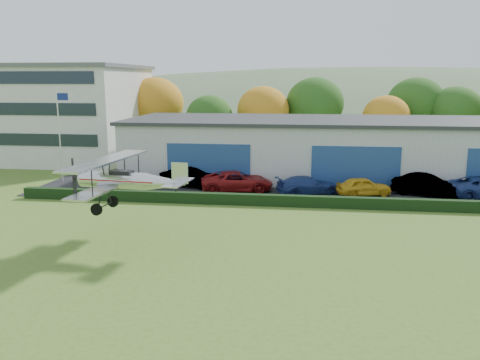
# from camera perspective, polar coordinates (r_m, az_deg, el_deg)

# --- Properties ---
(ground) EXTENTS (300.00, 300.00, 0.00)m
(ground) POSITION_cam_1_polar(r_m,az_deg,el_deg) (19.93, 4.30, -14.77)
(ground) COLOR #426921
(ground) RESTS_ON ground
(apron) EXTENTS (48.00, 9.00, 0.05)m
(apron) POSITION_cam_1_polar(r_m,az_deg,el_deg) (39.89, 10.34, -1.39)
(apron) COLOR black
(apron) RESTS_ON ground
(hedge) EXTENTS (46.00, 0.60, 0.80)m
(hedge) POSITION_cam_1_polar(r_m,az_deg,el_deg) (35.14, 10.73, -2.53)
(hedge) COLOR black
(hedge) RESTS_ON ground
(hangar) EXTENTS (40.60, 12.60, 5.30)m
(hangar) POSITION_cam_1_polar(r_m,az_deg,el_deg) (46.42, 12.53, 3.63)
(hangar) COLOR #B2B7BC
(hangar) RESTS_ON ground
(office_block) EXTENTS (20.60, 15.60, 10.40)m
(office_block) POSITION_cam_1_polar(r_m,az_deg,el_deg) (60.34, -21.31, 7.33)
(office_block) COLOR silver
(office_block) RESTS_ON ground
(flagpole) EXTENTS (1.05, 0.10, 8.00)m
(flagpole) POSITION_cam_1_polar(r_m,az_deg,el_deg) (45.12, -20.06, 5.71)
(flagpole) COLOR silver
(flagpole) RESTS_ON ground
(tree_belt) EXTENTS (75.70, 13.22, 10.12)m
(tree_belt) POSITION_cam_1_polar(r_m,az_deg,el_deg) (58.56, 7.53, 8.30)
(tree_belt) COLOR #3D2614
(tree_belt) RESTS_ON ground
(distant_hills) EXTENTS (430.00, 196.00, 56.00)m
(distant_hills) POSITION_cam_1_polar(r_m,az_deg,el_deg) (159.44, 5.54, 3.61)
(distant_hills) COLOR #4C6642
(distant_hills) RESTS_ON ground
(car_0) EXTENTS (5.10, 3.36, 1.62)m
(car_0) POSITION_cam_1_polar(r_m,az_deg,el_deg) (40.81, -13.59, -0.04)
(car_0) COLOR gray
(car_0) RESTS_ON apron
(car_1) EXTENTS (5.22, 2.85, 1.63)m
(car_1) POSITION_cam_1_polar(r_m,az_deg,el_deg) (41.08, -5.79, 0.32)
(car_1) COLOR gray
(car_1) RESTS_ON apron
(car_2) EXTENTS (6.17, 3.82, 1.60)m
(car_2) POSITION_cam_1_polar(r_m,az_deg,el_deg) (39.35, -0.34, -0.15)
(car_2) COLOR maroon
(car_2) RESTS_ON apron
(car_3) EXTENTS (5.19, 3.61, 1.39)m
(car_3) POSITION_cam_1_polar(r_m,az_deg,el_deg) (38.79, 7.75, -0.58)
(car_3) COLOR navy
(car_3) RESTS_ON apron
(car_4) EXTENTS (4.42, 2.64, 1.41)m
(car_4) POSITION_cam_1_polar(r_m,az_deg,el_deg) (39.11, 14.10, -0.71)
(car_4) COLOR gold
(car_4) RESTS_ON apron
(car_5) EXTENTS (5.32, 3.46, 1.66)m
(car_5) POSITION_cam_1_polar(r_m,az_deg,el_deg) (40.41, 20.72, -0.55)
(car_5) COLOR gray
(car_5) RESTS_ON apron
(biplane) EXTENTS (6.61, 7.59, 2.83)m
(biplane) POSITION_cam_1_polar(r_m,az_deg,el_deg) (26.70, -13.32, 0.13)
(biplane) COLOR silver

